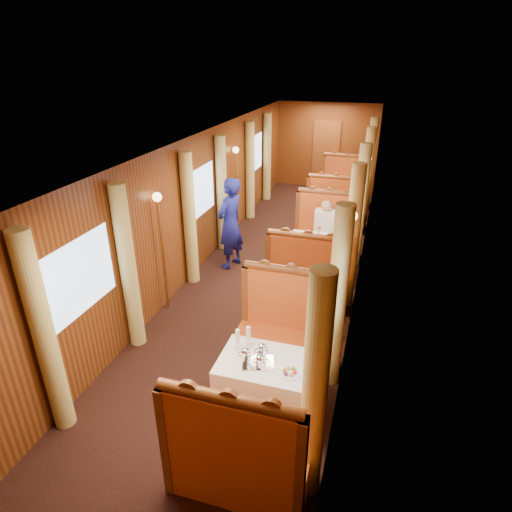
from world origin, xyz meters
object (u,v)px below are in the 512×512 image
at_px(fruit_plate, 290,372).
at_px(table_far, 339,201).
at_px(table_near, 266,388).
at_px(table_mid, 317,258).
at_px(teapot_back, 262,351).
at_px(teapot_left, 246,356).
at_px(rose_vase_far, 340,180).
at_px(steward, 230,224).
at_px(banquette_near_fwd, 237,459).
at_px(banquette_far_fwd, 334,212).
at_px(passenger, 325,224).
at_px(banquette_mid_aft, 325,235).
at_px(tea_tray, 258,363).
at_px(banquette_near_aft, 287,333).
at_px(banquette_mid_fwd, 307,282).
at_px(rose_vase_mid, 319,230).
at_px(teapot_right, 260,363).
at_px(banquette_far_aft, 344,188).

bearing_deg(fruit_plate, table_far, 92.26).
bearing_deg(table_near, table_mid, 90.00).
relative_size(table_near, teapot_back, 6.59).
bearing_deg(teapot_left, table_mid, 84.38).
relative_size(teapot_left, rose_vase_far, 0.46).
distance_m(table_near, steward, 3.89).
xyz_separation_m(banquette_near_fwd, banquette_far_fwd, (0.00, 7.00, 0.00)).
bearing_deg(passenger, rose_vase_far, 90.47).
xyz_separation_m(banquette_mid_aft, tea_tray, (-0.08, -4.58, 0.33)).
xyz_separation_m(table_far, steward, (-1.67, -3.52, 0.50)).
distance_m(banquette_near_aft, banquette_mid_fwd, 1.47).
relative_size(banquette_near_aft, rose_vase_mid, 3.72).
relative_size(table_mid, banquette_far_fwd, 0.78).
bearing_deg(banquette_near_fwd, banquette_far_fwd, 90.00).
distance_m(banquette_mid_aft, fruit_plate, 4.66).
xyz_separation_m(table_near, banquette_mid_fwd, (0.00, 2.49, 0.05)).
height_order(table_mid, banquette_mid_aft, banquette_mid_aft).
height_order(table_mid, teapot_right, teapot_right).
xyz_separation_m(table_mid, rose_vase_far, (-0.02, 3.50, 0.55)).
xyz_separation_m(teapot_back, rose_vase_far, (0.05, 6.93, 0.11)).
xyz_separation_m(table_mid, passenger, (-0.00, 0.80, 0.37)).
relative_size(teapot_right, rose_vase_far, 0.44).
relative_size(fruit_plate, passenger, 0.30).
height_order(table_far, banquette_far_aft, banquette_far_aft).
bearing_deg(banquette_mid_aft, table_near, -90.00).
bearing_deg(table_mid, table_far, 90.00).
distance_m(rose_vase_mid, passenger, 0.82).
relative_size(banquette_mid_fwd, passenger, 1.76).
relative_size(table_near, table_far, 1.00).
bearing_deg(table_near, teapot_left, -163.12).
distance_m(fruit_plate, passenger, 4.43).
height_order(banquette_near_aft, banquette_far_fwd, same).
relative_size(banquette_mid_fwd, banquette_mid_aft, 1.00).
distance_m(tea_tray, rose_vase_mid, 3.57).
xyz_separation_m(table_far, teapot_back, (-0.07, -6.93, 0.44)).
bearing_deg(banquette_near_aft, teapot_right, -92.05).
bearing_deg(steward, tea_tray, 41.42).
bearing_deg(passenger, rose_vase_mid, -89.95).
xyz_separation_m(banquette_far_aft, fruit_plate, (0.28, -8.14, 0.35)).
relative_size(table_mid, tea_tray, 3.09).
xyz_separation_m(table_mid, teapot_left, (-0.22, -3.57, 0.44)).
bearing_deg(table_near, fruit_plate, -24.04).
xyz_separation_m(table_near, banquette_mid_aft, (0.00, 4.51, 0.05)).
height_order(banquette_far_aft, teapot_left, banquette_far_aft).
xyz_separation_m(banquette_mid_aft, table_far, (0.00, 2.49, -0.05)).
xyz_separation_m(banquette_mid_fwd, table_far, (0.00, 4.51, -0.05)).
relative_size(banquette_mid_fwd, rose_vase_mid, 3.72).
bearing_deg(teapot_right, table_mid, 90.84).
relative_size(banquette_far_aft, teapot_right, 8.51).
bearing_deg(banquette_mid_fwd, passenger, 90.00).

